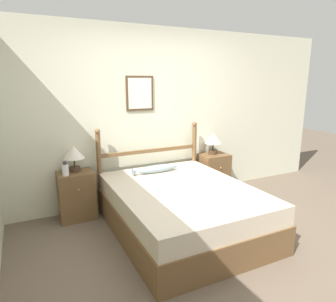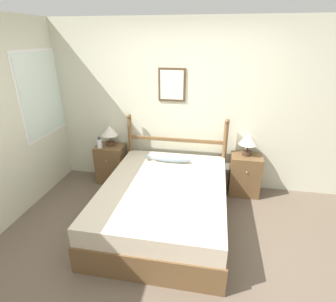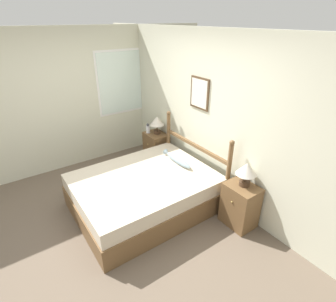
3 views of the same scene
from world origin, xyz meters
name	(u,v)px [view 2 (image 2 of 3)]	position (x,y,z in m)	size (l,w,h in m)	color
ground_plane	(165,254)	(0.00, 0.00, 0.00)	(16.00, 16.00, 0.00)	brown
wall_back	(186,108)	(0.00, 1.73, 1.28)	(6.40, 0.08, 2.55)	beige
bed	(164,203)	(-0.12, 0.59, 0.28)	(1.57, 2.03, 0.56)	brown
headboard	(176,148)	(-0.12, 1.57, 0.65)	(1.58, 0.07, 1.18)	brown
nightstand_left	(111,164)	(-1.21, 1.50, 0.32)	(0.45, 0.37, 0.64)	brown
nightstand_right	(245,175)	(0.96, 1.50, 0.32)	(0.45, 0.37, 0.64)	brown
table_lamp_left	(110,132)	(-1.21, 1.53, 0.88)	(0.27, 0.27, 0.34)	#422D1E
table_lamp_right	(248,140)	(0.96, 1.53, 0.88)	(0.27, 0.27, 0.34)	#422D1E
bottle	(99,143)	(-1.34, 1.40, 0.72)	(0.08, 0.08, 0.19)	white
fish_pillow	(169,159)	(-0.18, 1.25, 0.61)	(0.67, 0.12, 0.11)	#8499A3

